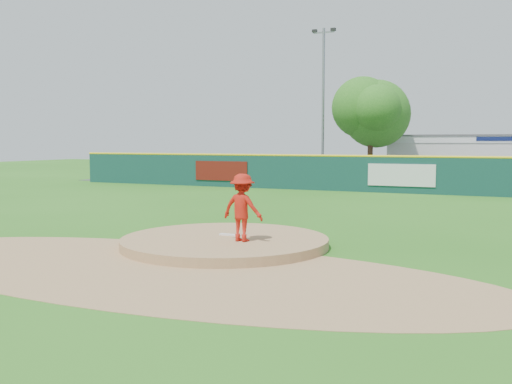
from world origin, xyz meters
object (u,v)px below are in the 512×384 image
at_px(playground_slide, 179,169).
at_px(van, 432,175).
at_px(pool_building_grp, 501,157).
at_px(pitcher, 242,208).
at_px(deciduous_tree, 371,116).
at_px(light_pole_left, 323,97).

bearing_deg(playground_slide, van, 2.03).
bearing_deg(pool_building_grp, pitcher, -99.33).
relative_size(deciduous_tree, light_pole_left, 0.67).
bearing_deg(pool_building_grp, playground_slide, -159.14).
bearing_deg(pitcher, van, -88.06).
distance_m(pitcher, deciduous_tree, 25.71).
relative_size(pool_building_grp, deciduous_tree, 2.07).
distance_m(pitcher, van, 24.56).
relative_size(pitcher, pool_building_grp, 0.11).
relative_size(playground_slide, deciduous_tree, 0.36).
xyz_separation_m(van, pool_building_grp, (3.84, 7.82, 0.98)).
bearing_deg(playground_slide, pool_building_grp, 20.86).
relative_size(pool_building_grp, playground_slide, 5.70).
bearing_deg(van, deciduous_tree, 89.20).
xyz_separation_m(pool_building_grp, deciduous_tree, (-8.00, -6.99, 2.89)).
relative_size(pool_building_grp, light_pole_left, 1.38).
xyz_separation_m(playground_slide, deciduous_tree, (14.24, 1.48, 3.81)).
bearing_deg(light_pole_left, deciduous_tree, -26.57).
relative_size(van, deciduous_tree, 0.65).
relative_size(pitcher, light_pole_left, 0.16).
xyz_separation_m(pool_building_grp, light_pole_left, (-12.00, -4.99, 4.39)).
distance_m(pitcher, light_pole_left, 28.57).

